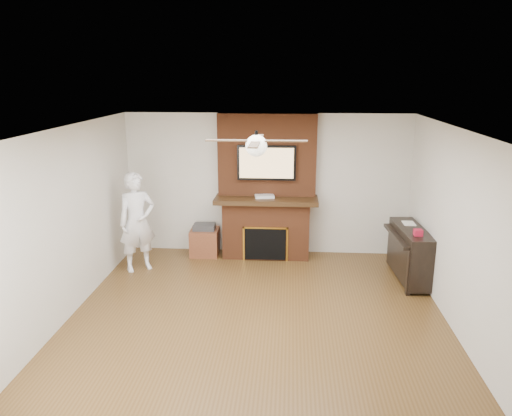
# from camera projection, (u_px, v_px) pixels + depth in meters

# --- Properties ---
(room_shell) EXTENTS (5.36, 5.86, 2.86)m
(room_shell) POSITION_uv_depth(u_px,v_px,m) (256.00, 232.00, 6.20)
(room_shell) COLOR #4C3216
(room_shell) RESTS_ON ground
(fireplace) EXTENTS (1.78, 0.64, 2.50)m
(fireplace) POSITION_uv_depth(u_px,v_px,m) (266.00, 201.00, 8.72)
(fireplace) COLOR brown
(fireplace) RESTS_ON ground
(tv) EXTENTS (1.00, 0.08, 0.60)m
(tv) POSITION_uv_depth(u_px,v_px,m) (267.00, 163.00, 8.50)
(tv) COLOR black
(tv) RESTS_ON fireplace
(ceiling_fan) EXTENTS (1.21, 1.21, 0.31)m
(ceiling_fan) POSITION_uv_depth(u_px,v_px,m) (256.00, 145.00, 5.92)
(ceiling_fan) COLOR black
(ceiling_fan) RESTS_ON room_shell
(person) EXTENTS (0.72, 0.67, 1.64)m
(person) POSITION_uv_depth(u_px,v_px,m) (137.00, 222.00, 8.10)
(person) COLOR white
(person) RESTS_ON ground
(side_table) EXTENTS (0.51, 0.51, 0.57)m
(side_table) POSITION_uv_depth(u_px,v_px,m) (205.00, 241.00, 8.92)
(side_table) COLOR brown
(side_table) RESTS_ON ground
(piano) EXTENTS (0.55, 1.31, 0.94)m
(piano) POSITION_uv_depth(u_px,v_px,m) (410.00, 252.00, 7.78)
(piano) COLOR black
(piano) RESTS_ON ground
(cable_box) EXTENTS (0.35, 0.24, 0.05)m
(cable_box) POSITION_uv_depth(u_px,v_px,m) (264.00, 196.00, 8.60)
(cable_box) COLOR silver
(cable_box) RESTS_ON fireplace
(candle_orange) EXTENTS (0.07, 0.07, 0.10)m
(candle_orange) POSITION_uv_depth(u_px,v_px,m) (261.00, 255.00, 8.80)
(candle_orange) COLOR orange
(candle_orange) RESTS_ON ground
(candle_green) EXTENTS (0.07, 0.07, 0.10)m
(candle_green) POSITION_uv_depth(u_px,v_px,m) (267.00, 255.00, 8.79)
(candle_green) COLOR #3D8A37
(candle_green) RESTS_ON ground
(candle_cream) EXTENTS (0.08, 0.08, 0.11)m
(candle_cream) POSITION_uv_depth(u_px,v_px,m) (271.00, 256.00, 8.75)
(candle_cream) COLOR #FFE5CA
(candle_cream) RESTS_ON ground
(candle_blue) EXTENTS (0.06, 0.06, 0.07)m
(candle_blue) POSITION_uv_depth(u_px,v_px,m) (282.00, 256.00, 8.78)
(candle_blue) COLOR #2E698A
(candle_blue) RESTS_ON ground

